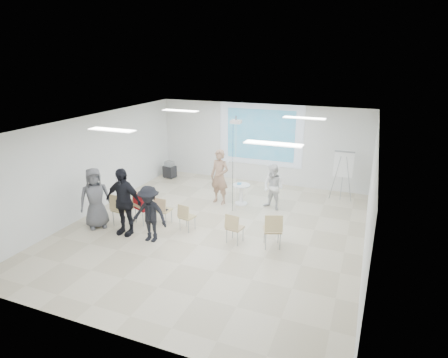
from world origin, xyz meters
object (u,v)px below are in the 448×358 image
at_px(chair_left_mid, 142,204).
at_px(chair_center, 186,215).
at_px(player_left, 220,173).
at_px(chair_right_far, 273,228).
at_px(player_right, 273,185).
at_px(av_cart, 170,170).
at_px(chair_right_inner, 234,226).
at_px(audience_mid, 149,210).
at_px(audience_left, 123,197).
at_px(flipchart_easel, 344,164).
at_px(chair_left_inner, 162,209).
at_px(pedestal_table, 241,193).
at_px(chair_far_left, 120,207).
at_px(laptop, 164,209).
at_px(audience_outer, 95,195).

bearing_deg(chair_left_mid, chair_center, 24.67).
height_order(player_left, chair_right_far, player_left).
distance_m(player_right, chair_center, 3.07).
height_order(player_right, av_cart, player_right).
height_order(chair_right_inner, audience_mid, audience_mid).
distance_m(player_right, audience_left, 4.61).
xyz_separation_m(chair_right_inner, flipchart_easel, (2.30, 4.20, 0.77)).
xyz_separation_m(chair_left_inner, chair_center, (0.81, -0.11, -0.03)).
distance_m(chair_right_far, flipchart_easel, 4.33).
xyz_separation_m(pedestal_table, flipchart_easel, (3.00, 1.58, 0.87)).
xyz_separation_m(player_right, audience_mid, (-2.45, -3.29, 0.06)).
relative_size(audience_mid, flipchart_easel, 1.01).
bearing_deg(av_cart, player_left, -19.68).
bearing_deg(chair_far_left, player_right, 44.51).
bearing_deg(chair_right_far, av_cart, 121.40).
bearing_deg(av_cart, audience_mid, -54.32).
distance_m(audience_left, flipchart_easel, 7.10).
bearing_deg(flipchart_easel, audience_mid, -131.58).
height_order(player_right, audience_mid, audience_mid).
height_order(pedestal_table, audience_mid, audience_mid).
height_order(player_left, audience_left, audience_left).
distance_m(chair_right_far, audience_left, 4.07).
height_order(chair_far_left, laptop, chair_far_left).
relative_size(player_right, chair_right_inner, 1.94).
relative_size(audience_left, audience_outer, 1.10).
distance_m(chair_left_mid, chair_left_inner, 0.62).
xyz_separation_m(chair_right_inner, av_cart, (-4.30, 4.24, -0.18)).
relative_size(player_right, flipchart_easel, 0.95).
distance_m(player_right, flipchart_easel, 2.54).
height_order(pedestal_table, audience_left, audience_left).
relative_size(player_right, audience_outer, 0.83).
xyz_separation_m(audience_outer, av_cart, (-0.34, 4.73, -0.67)).
bearing_deg(chair_center, audience_left, -142.59).
distance_m(chair_far_left, flipchart_easel, 7.22).
distance_m(chair_far_left, av_cart, 4.56).
relative_size(chair_left_mid, laptop, 3.24).
relative_size(player_right, chair_left_mid, 1.61).
bearing_deg(chair_center, player_right, 63.40).
xyz_separation_m(chair_far_left, laptop, (1.07, 0.63, -0.12)).
relative_size(player_right, laptop, 5.23).
height_order(audience_left, audience_outer, audience_left).
distance_m(player_right, laptop, 3.48).
height_order(chair_left_inner, audience_left, audience_left).
bearing_deg(chair_right_far, chair_left_inner, 155.94).
bearing_deg(player_left, audience_mid, -91.10).
height_order(chair_far_left, chair_right_inner, chair_far_left).
height_order(laptop, av_cart, av_cart).
distance_m(player_left, laptop, 2.34).
height_order(chair_far_left, chair_center, chair_far_left).
relative_size(chair_far_left, laptop, 3.15).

